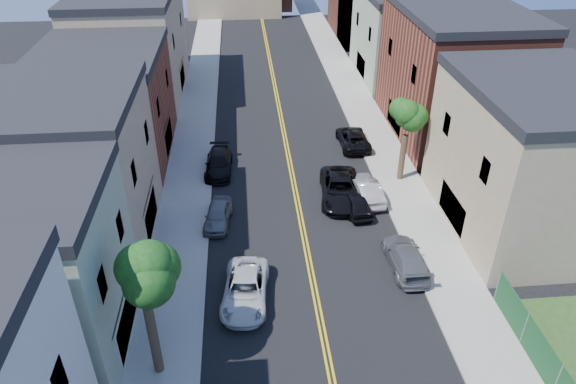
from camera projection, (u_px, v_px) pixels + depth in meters
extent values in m
cube|color=gray|center=(194.00, 130.00, 46.30)|extent=(3.20, 100.00, 0.15)
cube|color=gray|center=(370.00, 123.00, 47.52)|extent=(3.20, 100.00, 0.15)
cube|color=gray|center=(214.00, 129.00, 46.44)|extent=(0.30, 100.00, 0.15)
cube|color=gray|center=(351.00, 123.00, 47.39)|extent=(0.30, 100.00, 0.15)
cube|color=gray|center=(14.00, 281.00, 23.38)|extent=(9.00, 8.00, 8.50)
cube|color=#998466|center=(66.00, 175.00, 30.84)|extent=(9.00, 10.00, 9.00)
cube|color=brown|center=(106.00, 109.00, 40.37)|extent=(9.00, 12.00, 8.00)
cube|color=#998466|center=(133.00, 45.00, 51.77)|extent=(9.00, 16.00, 9.50)
cube|color=#998466|center=(531.00, 162.00, 32.15)|extent=(9.00, 12.00, 9.00)
cube|color=brown|center=(452.00, 76.00, 43.68)|extent=(9.00, 14.00, 10.00)
cube|color=gray|center=(404.00, 37.00, 55.88)|extent=(9.00, 12.00, 8.50)
cylinder|color=#3D2D1E|center=(154.00, 339.00, 23.30)|extent=(0.44, 0.44, 3.96)
sphere|color=#113A0F|center=(139.00, 264.00, 21.00)|extent=(5.20, 5.20, 5.20)
sphere|color=#113A0F|center=(147.00, 249.00, 20.16)|extent=(3.90, 3.90, 3.90)
sphere|color=#113A0F|center=(130.00, 266.00, 21.67)|extent=(3.64, 3.64, 3.64)
cylinder|color=#3D2D1E|center=(402.00, 157.00, 38.12)|extent=(0.44, 0.44, 3.52)
sphere|color=#113A0F|center=(409.00, 109.00, 36.13)|extent=(4.40, 4.40, 4.40)
sphere|color=#113A0F|center=(418.00, 99.00, 35.41)|extent=(3.30, 3.30, 3.30)
sphere|color=#113A0F|center=(400.00, 113.00, 36.70)|extent=(3.08, 3.08, 3.08)
imported|color=silver|center=(245.00, 290.00, 28.07)|extent=(2.88, 5.30, 1.41)
imported|color=slate|center=(218.00, 215.00, 34.09)|extent=(2.07, 4.05, 1.32)
imported|color=black|center=(219.00, 163.00, 39.85)|extent=(2.18, 4.89, 1.39)
imported|color=#575A5E|center=(406.00, 258.00, 30.35)|extent=(2.00, 4.82, 1.39)
imported|color=black|center=(356.00, 202.00, 35.34)|extent=(1.91, 4.06, 1.34)
imported|color=#B2B5BA|center=(365.00, 189.00, 36.61)|extent=(1.98, 4.62, 1.48)
imported|color=black|center=(353.00, 138.00, 43.49)|extent=(2.35, 4.93, 1.36)
imported|color=black|center=(340.00, 189.00, 36.52)|extent=(3.26, 6.01, 1.60)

